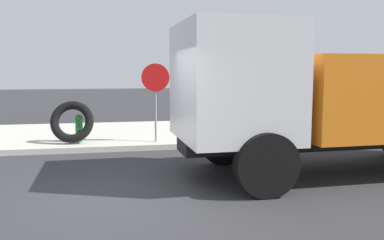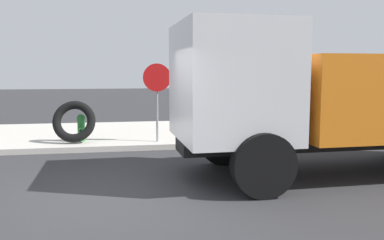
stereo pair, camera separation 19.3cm
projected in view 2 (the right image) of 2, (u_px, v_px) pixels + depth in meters
The scene contains 6 objects.
ground_plane at pixel (107, 199), 6.82m from camera, with size 80.00×80.00×0.00m, color #2D2D30.
sidewalk_curb at pixel (114, 134), 13.17m from camera, with size 36.00×5.00×0.15m, color #BCB7AD.
fire_hydrant at pixel (81, 127), 11.43m from camera, with size 0.24×0.54×0.75m.
loose_tire at pixel (74, 121), 11.17m from camera, with size 1.15×1.15×0.23m, color black.
stop_sign at pixel (157, 88), 11.22m from camera, with size 0.76×0.08×2.14m.
dump_truck_orange at pixel (340, 95), 8.35m from camera, with size 7.08×2.98×3.00m.
Camera 2 is at (0.26, -6.75, 2.13)m, focal length 38.61 mm.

